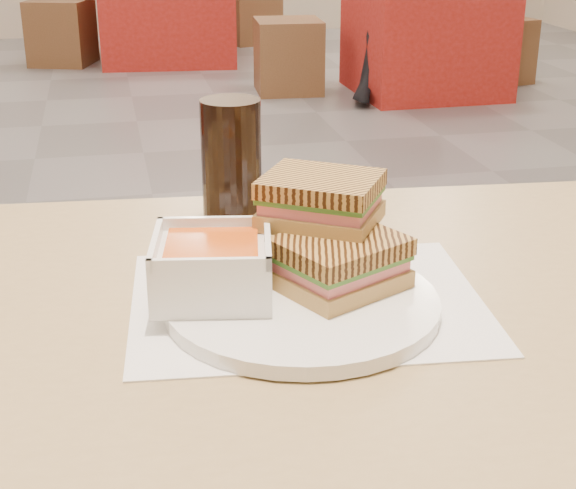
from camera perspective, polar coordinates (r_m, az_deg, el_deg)
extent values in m
cube|color=#A18556|center=(0.91, 0.94, -4.58)|extent=(1.26, 0.80, 0.03)
cube|color=white|center=(0.90, 1.27, -3.77)|extent=(0.39, 0.31, 0.00)
cylinder|color=white|center=(0.87, 0.94, -3.94)|extent=(0.28, 0.28, 0.01)
cube|color=white|center=(0.87, -5.00, -1.80)|extent=(0.14, 0.14, 0.05)
cube|color=orange|center=(0.86, -5.06, -0.13)|extent=(0.11, 0.11, 0.01)
cube|color=white|center=(0.86, -1.35, 0.17)|extent=(0.03, 0.12, 0.01)
cube|color=white|center=(0.86, -8.76, 0.05)|extent=(0.03, 0.12, 0.01)
cube|color=white|center=(0.91, -4.93, 1.42)|extent=(0.12, 0.03, 0.01)
cube|color=white|center=(0.81, -5.23, -1.37)|extent=(0.12, 0.03, 0.01)
cube|color=tan|center=(0.89, 3.44, -2.25)|extent=(0.15, 0.14, 0.02)
cube|color=#CD696A|center=(0.89, 3.46, -1.37)|extent=(0.14, 0.13, 0.01)
cube|color=#386B23|center=(0.88, 3.47, -0.84)|extent=(0.15, 0.14, 0.01)
cube|color=olive|center=(0.88, 3.49, -0.12)|extent=(0.15, 0.14, 0.02)
cube|color=tan|center=(0.92, 2.17, 1.91)|extent=(0.15, 0.15, 0.02)
cube|color=#CD696A|center=(0.92, 2.18, 2.78)|extent=(0.14, 0.13, 0.01)
cube|color=#386B23|center=(0.91, 2.19, 3.30)|extent=(0.15, 0.14, 0.01)
cube|color=olive|center=(0.91, 2.20, 4.01)|extent=(0.15, 0.15, 0.02)
cylinder|color=black|center=(1.09, -3.75, 5.37)|extent=(0.08, 0.08, 0.16)
cube|color=#A22320|center=(5.44, 9.11, 13.69)|extent=(0.85, 0.85, 0.74)
cube|color=#A22320|center=(6.55, -7.92, 15.52)|extent=(1.01, 1.01, 0.82)
cube|color=brown|center=(5.42, 0.02, 12.32)|extent=(0.42, 0.42, 0.44)
cube|color=brown|center=(5.89, 13.67, 12.35)|extent=(0.43, 0.43, 0.41)
cube|color=brown|center=(6.55, -14.72, 13.39)|extent=(0.51, 0.51, 0.45)
cube|color=brown|center=(7.30, -2.43, 14.84)|extent=(0.48, 0.48, 0.44)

